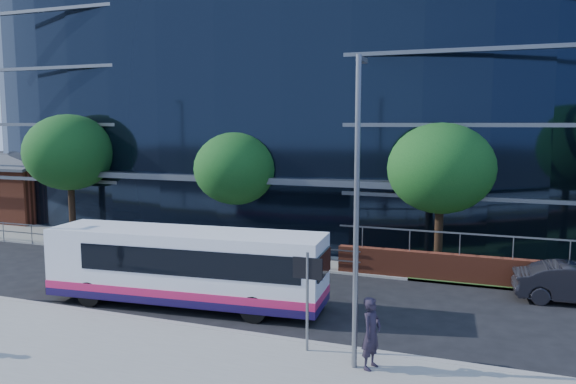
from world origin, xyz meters
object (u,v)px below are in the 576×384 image
at_px(street_sign, 307,281).
at_px(tree_far_b, 236,169).
at_px(streetlight_east, 357,204).
at_px(tree_far_a, 69,153).
at_px(tree_far_c, 441,169).
at_px(city_bus, 188,266).
at_px(brick_pavilion, 14,189).
at_px(pedestrian, 371,333).

bearing_deg(street_sign, tree_far_b, 124.08).
bearing_deg(streetlight_east, tree_far_a, 149.54).
xyz_separation_m(tree_far_a, tree_far_c, (20.00, 0.00, -0.33)).
bearing_deg(city_bus, brick_pavilion, 144.54).
xyz_separation_m(streetlight_east, pedestrian, (0.42, 0.07, -3.35)).
bearing_deg(city_bus, tree_far_b, 99.26).
bearing_deg(street_sign, tree_far_a, 148.83).
bearing_deg(tree_far_b, pedestrian, -50.92).
height_order(street_sign, pedestrian, street_sign).
bearing_deg(tree_far_c, streetlight_east, -95.11).
xyz_separation_m(tree_far_b, tree_far_c, (10.00, -0.50, 0.33)).
relative_size(tree_far_b, tree_far_c, 0.93).
relative_size(tree_far_a, city_bus, 0.68).
bearing_deg(tree_far_b, city_bus, -75.80).
distance_m(street_sign, pedestrian, 2.25).
xyz_separation_m(brick_pavilion, streetlight_east, (28.00, -15.67, 2.50)).
height_order(tree_far_c, pedestrian, tree_far_c).
bearing_deg(brick_pavilion, pedestrian, -28.76).
xyz_separation_m(tree_far_c, streetlight_east, (-1.00, -11.17, -0.10)).
relative_size(tree_far_a, streetlight_east, 0.87).
distance_m(street_sign, city_bus, 6.01).
bearing_deg(tree_far_b, tree_far_c, -2.86).
xyz_separation_m(tree_far_b, city_bus, (2.14, -8.47, -2.77)).
relative_size(street_sign, tree_far_a, 0.40).
height_order(streetlight_east, pedestrian, streetlight_east).
height_order(city_bus, pedestrian, city_bus).
height_order(street_sign, tree_far_b, tree_far_b).
xyz_separation_m(street_sign, city_bus, (-5.36, 2.62, -0.71)).
height_order(tree_far_b, city_bus, tree_far_b).
bearing_deg(pedestrian, tree_far_c, 13.00).
xyz_separation_m(brick_pavilion, tree_far_a, (9.00, -4.50, 2.92)).
bearing_deg(brick_pavilion, tree_far_a, -26.55).
xyz_separation_m(tree_far_c, pedestrian, (-0.58, -11.10, -3.44)).
distance_m(city_bus, pedestrian, 7.93).
xyz_separation_m(tree_far_b, pedestrian, (9.42, -11.60, -3.12)).
height_order(brick_pavilion, tree_far_b, tree_far_b).
bearing_deg(city_bus, pedestrian, -28.24).
bearing_deg(pedestrian, street_sign, 91.06).
xyz_separation_m(tree_far_b, streetlight_east, (9.00, -11.67, 0.23)).
distance_m(tree_far_c, pedestrian, 11.64).
relative_size(street_sign, city_bus, 0.27).
bearing_deg(tree_far_b, tree_far_a, -177.14).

